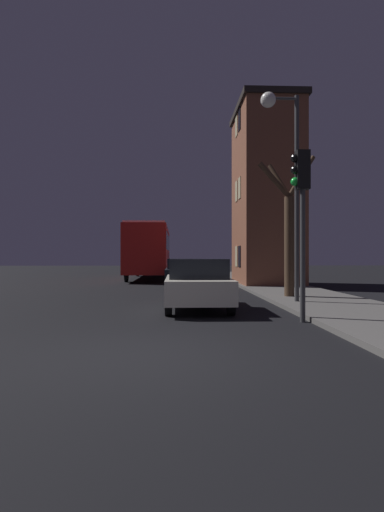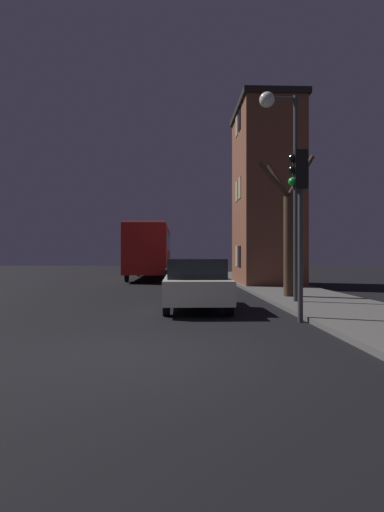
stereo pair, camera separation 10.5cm
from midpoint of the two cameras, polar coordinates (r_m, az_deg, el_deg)
The scene contains 8 objects.
ground_plane at distance 6.45m, azimuth -6.79°, elevation -13.68°, with size 120.00×120.00×0.00m, color black.
brick_building at distance 21.76m, azimuth 10.68°, elevation 8.68°, with size 3.20×5.16×9.36m.
streetlamp at distance 13.13m, azimuth 13.02°, elevation 14.39°, with size 1.21×0.48×6.51m.
traffic_light at distance 9.62m, azimuth 15.34°, elevation 7.94°, with size 0.43×0.24×3.97m.
bare_tree at distance 14.47m, azimuth 13.75°, elevation 3.96°, with size 2.13×1.05×5.01m.
bus at distance 27.32m, azimuth -5.87°, elevation 1.15°, with size 2.50×10.64×3.52m.
car_near_lane at distance 11.44m, azimuth 0.80°, elevation -3.93°, with size 1.78×3.86×1.45m.
car_mid_lane at distance 19.78m, azimuth -0.96°, elevation -2.26°, with size 1.84×4.19×1.42m.
Camera 2 is at (0.58, -6.25, 1.52)m, focal length 28.00 mm.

